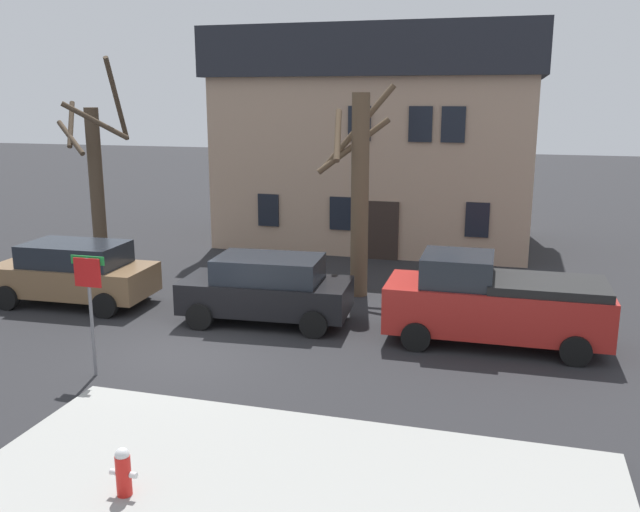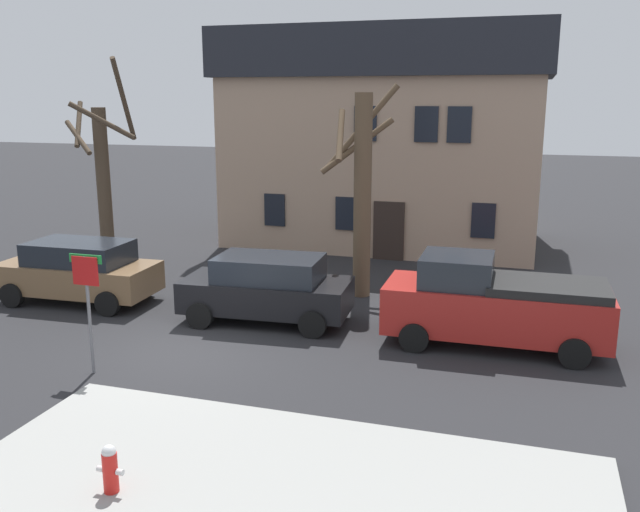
{
  "view_description": "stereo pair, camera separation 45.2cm",
  "coord_description": "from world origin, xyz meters",
  "px_view_note": "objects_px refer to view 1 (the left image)",
  "views": [
    {
      "loc": [
        6.87,
        -13.43,
        5.7
      ],
      "look_at": [
        2.37,
        2.56,
        1.81
      ],
      "focal_mm": 38.23,
      "sensor_mm": 36.0,
      "label": 1
    },
    {
      "loc": [
        7.3,
        -13.3,
        5.7
      ],
      "look_at": [
        2.37,
        2.56,
        1.81
      ],
      "focal_mm": 38.23,
      "sensor_mm": 36.0,
      "label": 2
    }
  ],
  "objects_px": {
    "tree_bare_mid": "(359,188)",
    "car_brown_wagon": "(75,272)",
    "car_black_wagon": "(267,288)",
    "fire_hydrant": "(123,471)",
    "street_sign_pole": "(89,292)",
    "building_main": "(379,137)",
    "pickup_truck_red": "(494,302)",
    "tree_bare_near": "(96,176)"
  },
  "relations": [
    {
      "from": "tree_bare_near",
      "to": "street_sign_pole",
      "type": "distance_m",
      "value": 10.27
    },
    {
      "from": "tree_bare_near",
      "to": "car_black_wagon",
      "type": "distance_m",
      "value": 9.12
    },
    {
      "from": "tree_bare_near",
      "to": "tree_bare_mid",
      "type": "xyz_separation_m",
      "value": [
        9.4,
        -1.19,
        0.06
      ]
    },
    {
      "from": "tree_bare_mid",
      "to": "car_brown_wagon",
      "type": "relative_size",
      "value": 1.36
    },
    {
      "from": "pickup_truck_red",
      "to": "car_black_wagon",
      "type": "bearing_deg",
      "value": 179.41
    },
    {
      "from": "building_main",
      "to": "pickup_truck_red",
      "type": "xyz_separation_m",
      "value": [
        4.92,
        -11.1,
        -3.15
      ]
    },
    {
      "from": "tree_bare_mid",
      "to": "fire_hydrant",
      "type": "bearing_deg",
      "value": -94.45
    },
    {
      "from": "car_black_wagon",
      "to": "pickup_truck_red",
      "type": "height_order",
      "value": "pickup_truck_red"
    },
    {
      "from": "car_brown_wagon",
      "to": "car_black_wagon",
      "type": "bearing_deg",
      "value": -0.49
    },
    {
      "from": "tree_bare_near",
      "to": "street_sign_pole",
      "type": "xyz_separation_m",
      "value": [
        5.44,
        -8.62,
        -1.28
      ]
    },
    {
      "from": "tree_bare_near",
      "to": "car_black_wagon",
      "type": "relative_size",
      "value": 1.58
    },
    {
      "from": "car_black_wagon",
      "to": "pickup_truck_red",
      "type": "bearing_deg",
      "value": -0.59
    },
    {
      "from": "tree_bare_near",
      "to": "car_brown_wagon",
      "type": "relative_size",
      "value": 1.56
    },
    {
      "from": "building_main",
      "to": "tree_bare_mid",
      "type": "bearing_deg",
      "value": -83.22
    },
    {
      "from": "building_main",
      "to": "car_black_wagon",
      "type": "relative_size",
      "value": 2.77
    },
    {
      "from": "building_main",
      "to": "fire_hydrant",
      "type": "distance_m",
      "value": 19.57
    },
    {
      "from": "tree_bare_near",
      "to": "street_sign_pole",
      "type": "bearing_deg",
      "value": -57.74
    },
    {
      "from": "building_main",
      "to": "fire_hydrant",
      "type": "relative_size",
      "value": 16.62
    },
    {
      "from": "building_main",
      "to": "tree_bare_near",
      "type": "distance_m",
      "value": 10.85
    },
    {
      "from": "building_main",
      "to": "car_black_wagon",
      "type": "bearing_deg",
      "value": -93.9
    },
    {
      "from": "street_sign_pole",
      "to": "fire_hydrant",
      "type": "bearing_deg",
      "value": -51.81
    },
    {
      "from": "building_main",
      "to": "car_black_wagon",
      "type": "distance_m",
      "value": 11.54
    },
    {
      "from": "fire_hydrant",
      "to": "street_sign_pole",
      "type": "relative_size",
      "value": 0.29
    },
    {
      "from": "tree_bare_near",
      "to": "car_brown_wagon",
      "type": "xyz_separation_m",
      "value": [
        1.97,
        -4.3,
        -2.18
      ]
    },
    {
      "from": "tree_bare_mid",
      "to": "car_brown_wagon",
      "type": "xyz_separation_m",
      "value": [
        -7.43,
        -3.11,
        -2.23
      ]
    },
    {
      "from": "tree_bare_near",
      "to": "tree_bare_mid",
      "type": "distance_m",
      "value": 9.48
    },
    {
      "from": "car_black_wagon",
      "to": "street_sign_pole",
      "type": "height_order",
      "value": "street_sign_pole"
    },
    {
      "from": "car_brown_wagon",
      "to": "tree_bare_near",
      "type": "bearing_deg",
      "value": 114.63
    },
    {
      "from": "car_brown_wagon",
      "to": "car_black_wagon",
      "type": "height_order",
      "value": "car_brown_wagon"
    },
    {
      "from": "building_main",
      "to": "tree_bare_mid",
      "type": "height_order",
      "value": "building_main"
    },
    {
      "from": "pickup_truck_red",
      "to": "fire_hydrant",
      "type": "distance_m",
      "value": 9.49
    },
    {
      "from": "pickup_truck_red",
      "to": "street_sign_pole",
      "type": "distance_m",
      "value": 9.03
    },
    {
      "from": "fire_hydrant",
      "to": "tree_bare_near",
      "type": "bearing_deg",
      "value": 124.2
    },
    {
      "from": "building_main",
      "to": "street_sign_pole",
      "type": "distance_m",
      "value": 15.79
    },
    {
      "from": "building_main",
      "to": "fire_hydrant",
      "type": "xyz_separation_m",
      "value": [
        0.05,
        -19.23,
        -3.67
      ]
    },
    {
      "from": "tree_bare_mid",
      "to": "car_brown_wagon",
      "type": "bearing_deg",
      "value": -157.31
    },
    {
      "from": "fire_hydrant",
      "to": "street_sign_pole",
      "type": "height_order",
      "value": "street_sign_pole"
    },
    {
      "from": "tree_bare_mid",
      "to": "car_black_wagon",
      "type": "xyz_separation_m",
      "value": [
        -1.69,
        -3.16,
        -2.24
      ]
    },
    {
      "from": "pickup_truck_red",
      "to": "car_brown_wagon",
      "type": "bearing_deg",
      "value": 179.46
    },
    {
      "from": "fire_hydrant",
      "to": "street_sign_pole",
      "type": "xyz_separation_m",
      "value": [
        -3.08,
        3.92,
        1.31
      ]
    },
    {
      "from": "fire_hydrant",
      "to": "street_sign_pole",
      "type": "distance_m",
      "value": 5.15
    },
    {
      "from": "tree_bare_mid",
      "to": "fire_hydrant",
      "type": "xyz_separation_m",
      "value": [
        -0.88,
        -11.34,
        -2.65
      ]
    }
  ]
}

